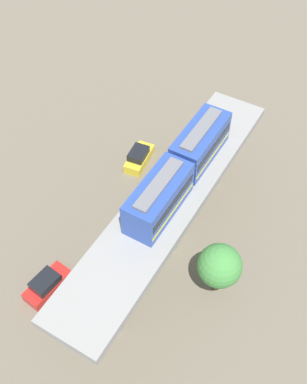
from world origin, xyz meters
The scene contains 6 objects.
ground_plane centered at (0.00, 0.00, 0.00)m, with size 120.00×120.00×0.00m, color #706654.
viaduct centered at (0.00, 0.00, 5.34)m, with size 5.20×28.00×7.03m.
train centered at (0.00, -1.66, 8.57)m, with size 2.64×13.55×3.24m.
parked_car_red centered at (6.55, 9.20, 0.74)m, with size 2.27×4.38×1.76m.
parked_car_yellow centered at (7.75, -7.57, 0.74)m, with size 2.35×4.41×1.76m.
tree_near_viaduct centered at (-5.72, 1.95, 3.73)m, with size 3.64×3.64×5.57m.
Camera 1 is at (-10.88, 21.09, 35.39)m, focal length 43.01 mm.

